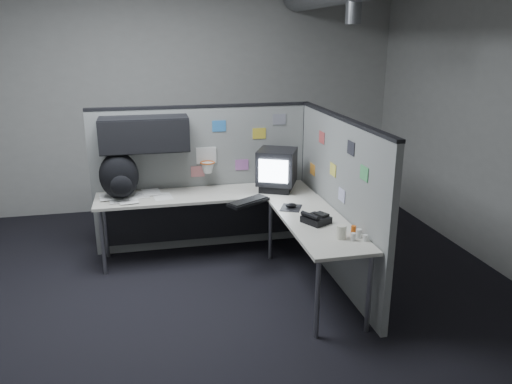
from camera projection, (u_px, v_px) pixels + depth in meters
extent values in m
cube|color=black|center=(232.00, 298.00, 4.66)|extent=(5.60, 5.60, 0.01)
cube|color=#9E9E99|center=(195.00, 93.00, 6.80)|extent=(5.60, 0.01, 3.20)
cube|color=#9E9E99|center=(376.00, 281.00, 1.57)|extent=(5.60, 0.01, 3.20)
cylinder|color=slate|center=(354.00, 8.00, 4.92)|extent=(0.16, 0.16, 0.30)
cube|color=gray|center=(203.00, 179.00, 5.62)|extent=(2.43, 0.06, 1.60)
cube|color=black|center=(201.00, 106.00, 5.37)|extent=(2.43, 0.07, 0.03)
cube|color=black|center=(304.00, 173.00, 5.86)|extent=(0.07, 0.07, 1.60)
cube|color=black|center=(144.00, 134.00, 5.13)|extent=(0.90, 0.35, 0.35)
cube|color=black|center=(145.00, 137.00, 4.97)|extent=(0.90, 0.02, 0.33)
cube|color=silver|center=(206.00, 155.00, 5.50)|extent=(0.22, 0.02, 0.18)
torus|color=#D85914|center=(207.00, 163.00, 5.44)|extent=(0.16, 0.16, 0.01)
cone|color=white|center=(208.00, 168.00, 5.45)|extent=(0.14, 0.14, 0.11)
cube|color=silver|center=(123.00, 165.00, 5.34)|extent=(0.15, 0.01, 0.12)
cube|color=#337FCC|center=(219.00, 126.00, 5.44)|extent=(0.15, 0.01, 0.12)
cube|color=#B266B2|center=(242.00, 165.00, 5.63)|extent=(0.15, 0.01, 0.12)
cube|color=gold|center=(259.00, 133.00, 5.56)|extent=(0.15, 0.01, 0.12)
cube|color=gray|center=(279.00, 119.00, 5.57)|extent=(0.15, 0.01, 0.12)
cube|color=#D87F7F|center=(198.00, 171.00, 5.54)|extent=(0.15, 0.01, 0.12)
cube|color=gray|center=(338.00, 202.00, 4.85)|extent=(0.06, 2.23, 1.60)
cube|color=black|center=(342.00, 118.00, 4.60)|extent=(0.07, 2.23, 0.03)
cube|color=#CC4C4C|center=(322.00, 137.00, 5.08)|extent=(0.01, 0.15, 0.12)
cube|color=#E5D84C|center=(333.00, 170.00, 4.83)|extent=(0.01, 0.15, 0.12)
cube|color=#26262D|center=(351.00, 148.00, 4.37)|extent=(0.01, 0.15, 0.12)
cube|color=orange|center=(312.00, 169.00, 5.43)|extent=(0.01, 0.15, 0.12)
cube|color=#4CB266|center=(364.00, 173.00, 4.13)|extent=(0.01, 0.15, 0.12)
cube|color=silver|center=(342.00, 195.00, 4.65)|extent=(0.01, 0.15, 0.12)
cube|color=beige|center=(206.00, 195.00, 5.34)|extent=(2.30, 0.56, 0.03)
cube|color=beige|center=(316.00, 223.00, 4.54)|extent=(0.56, 1.55, 0.03)
cube|color=black|center=(204.00, 215.00, 5.64)|extent=(2.18, 0.02, 0.55)
cylinder|color=gray|center=(103.00, 243.00, 5.02)|extent=(0.04, 0.04, 0.70)
cylinder|color=gray|center=(106.00, 227.00, 5.43)|extent=(0.04, 0.04, 0.70)
cylinder|color=gray|center=(270.00, 229.00, 5.38)|extent=(0.04, 0.04, 0.70)
cylinder|color=gray|center=(317.00, 299.00, 3.94)|extent=(0.04, 0.04, 0.70)
cylinder|color=gray|center=(369.00, 293.00, 4.03)|extent=(0.04, 0.04, 0.70)
cube|color=black|center=(277.00, 186.00, 5.46)|extent=(0.45, 0.48, 0.07)
cube|color=black|center=(277.00, 166.00, 5.39)|extent=(0.52, 0.52, 0.37)
cube|color=#D1E4F9|center=(273.00, 171.00, 5.20)|extent=(0.28, 0.14, 0.24)
cube|color=black|center=(248.00, 202.00, 5.01)|extent=(0.47, 0.38, 0.03)
cube|color=black|center=(248.00, 200.00, 5.00)|extent=(0.43, 0.34, 0.01)
cube|color=black|center=(291.00, 208.00, 4.87)|extent=(0.27, 0.29, 0.01)
ellipsoid|color=black|center=(291.00, 205.00, 4.87)|extent=(0.13, 0.11, 0.04)
cube|color=black|center=(316.00, 220.00, 4.49)|extent=(0.28, 0.28, 0.06)
cylinder|color=black|center=(310.00, 216.00, 4.44)|extent=(0.13, 0.19, 0.04)
cube|color=black|center=(321.00, 214.00, 4.50)|extent=(0.13, 0.15, 0.02)
cylinder|color=silver|center=(359.00, 233.00, 4.15)|extent=(0.05, 0.05, 0.07)
cylinder|color=silver|center=(353.00, 237.00, 4.09)|extent=(0.05, 0.05, 0.06)
cylinder|color=silver|center=(365.00, 238.00, 4.08)|extent=(0.04, 0.04, 0.05)
cylinder|color=#D85914|center=(353.00, 231.00, 4.20)|extent=(0.05, 0.05, 0.09)
cylinder|color=beige|center=(341.00, 232.00, 4.13)|extent=(0.11, 0.11, 0.11)
cube|color=white|center=(163.00, 197.00, 5.22)|extent=(0.22, 0.29, 0.00)
cube|color=white|center=(139.00, 195.00, 5.27)|extent=(0.22, 0.29, 0.00)
cube|color=white|center=(119.00, 199.00, 5.11)|extent=(0.22, 0.29, 0.00)
cube|color=white|center=(151.00, 192.00, 5.35)|extent=(0.22, 0.29, 0.00)
cube|color=white|center=(128.00, 200.00, 5.08)|extent=(0.22, 0.29, 0.00)
cube|color=white|center=(109.00, 197.00, 5.18)|extent=(0.22, 0.29, 0.00)
ellipsoid|color=black|center=(119.00, 176.00, 5.10)|extent=(0.45, 0.36, 0.48)
ellipsoid|color=black|center=(121.00, 186.00, 4.98)|extent=(0.24, 0.16, 0.22)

